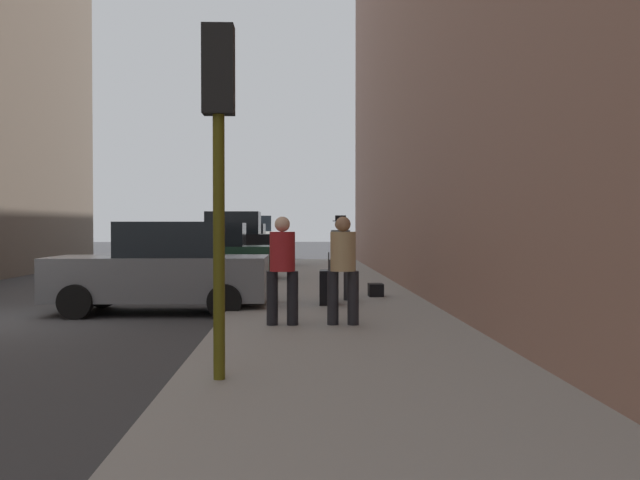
{
  "coord_description": "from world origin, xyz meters",
  "views": [
    {
      "loc": [
        5.29,
        -12.82,
        1.73
      ],
      "look_at": [
        5.85,
        4.22,
        1.37
      ],
      "focal_mm": 40.0,
      "sensor_mm": 36.0,
      "label": 1
    }
  ],
  "objects_px": {
    "parked_dark_green_sedan": "(207,255)",
    "fire_hydrant": "(262,276)",
    "pedestrian_in_red_jacket": "(282,265)",
    "parked_black_suv": "(229,243)",
    "parked_gray_coupe": "(162,270)",
    "parked_white_van": "(250,237)",
    "rolling_suitcase": "(329,287)",
    "duffel_bag": "(376,290)",
    "parked_silver_sedan": "(241,243)",
    "pedestrian_with_beanie": "(341,253)",
    "traffic_light": "(219,124)",
    "pedestrian_in_tan_coat": "(343,264)"
  },
  "relations": [
    {
      "from": "parked_dark_green_sedan",
      "to": "pedestrian_in_tan_coat",
      "type": "distance_m",
      "value": 10.44
    },
    {
      "from": "pedestrian_in_tan_coat",
      "to": "pedestrian_in_red_jacket",
      "type": "bearing_deg",
      "value": -179.95
    },
    {
      "from": "traffic_light",
      "to": "pedestrian_in_tan_coat",
      "type": "bearing_deg",
      "value": 68.72
    },
    {
      "from": "pedestrian_in_red_jacket",
      "to": "parked_gray_coupe",
      "type": "bearing_deg",
      "value": 130.13
    },
    {
      "from": "parked_gray_coupe",
      "to": "rolling_suitcase",
      "type": "xyz_separation_m",
      "value": [
        3.28,
        0.02,
        -0.36
      ]
    },
    {
      "from": "parked_white_van",
      "to": "fire_hydrant",
      "type": "relative_size",
      "value": 6.61
    },
    {
      "from": "parked_dark_green_sedan",
      "to": "parked_black_suv",
      "type": "height_order",
      "value": "parked_black_suv"
    },
    {
      "from": "traffic_light",
      "to": "pedestrian_with_beanie",
      "type": "bearing_deg",
      "value": 77.28
    },
    {
      "from": "parked_dark_green_sedan",
      "to": "pedestrian_in_red_jacket",
      "type": "bearing_deg",
      "value": -76.24
    },
    {
      "from": "fire_hydrant",
      "to": "traffic_light",
      "type": "xyz_separation_m",
      "value": [
        0.05,
        -9.86,
        2.26
      ]
    },
    {
      "from": "parked_black_suv",
      "to": "pedestrian_in_red_jacket",
      "type": "xyz_separation_m",
      "value": [
        2.42,
        -16.87,
        0.07
      ]
    },
    {
      "from": "pedestrian_with_beanie",
      "to": "traffic_light",
      "type": "bearing_deg",
      "value": -102.72
    },
    {
      "from": "fire_hydrant",
      "to": "pedestrian_in_tan_coat",
      "type": "relative_size",
      "value": 0.41
    },
    {
      "from": "parked_dark_green_sedan",
      "to": "fire_hydrant",
      "type": "xyz_separation_m",
      "value": [
        1.8,
        -3.93,
        -0.35
      ]
    },
    {
      "from": "duffel_bag",
      "to": "pedestrian_with_beanie",
      "type": "bearing_deg",
      "value": -135.58
    },
    {
      "from": "fire_hydrant",
      "to": "parked_gray_coupe",
      "type": "bearing_deg",
      "value": -120.34
    },
    {
      "from": "parked_dark_green_sedan",
      "to": "fire_hydrant",
      "type": "bearing_deg",
      "value": -65.34
    },
    {
      "from": "parked_silver_sedan",
      "to": "duffel_bag",
      "type": "distance_m",
      "value": 18.96
    },
    {
      "from": "parked_dark_green_sedan",
      "to": "parked_white_van",
      "type": "xyz_separation_m",
      "value": [
        -0.0,
        19.58,
        0.18
      ]
    },
    {
      "from": "pedestrian_with_beanie",
      "to": "parked_white_van",
      "type": "bearing_deg",
      "value": 97.86
    },
    {
      "from": "parked_silver_sedan",
      "to": "pedestrian_in_red_jacket",
      "type": "distance_m",
      "value": 23.04
    },
    {
      "from": "rolling_suitcase",
      "to": "parked_dark_green_sedan",
      "type": "bearing_deg",
      "value": 115.14
    },
    {
      "from": "parked_gray_coupe",
      "to": "duffel_bag",
      "type": "distance_m",
      "value": 4.71
    },
    {
      "from": "pedestrian_with_beanie",
      "to": "pedestrian_in_tan_coat",
      "type": "distance_m",
      "value": 3.67
    },
    {
      "from": "parked_gray_coupe",
      "to": "parked_white_van",
      "type": "bearing_deg",
      "value": 90.0
    },
    {
      "from": "parked_dark_green_sedan",
      "to": "traffic_light",
      "type": "relative_size",
      "value": 1.17
    },
    {
      "from": "parked_gray_coupe",
      "to": "parked_dark_green_sedan",
      "type": "height_order",
      "value": "same"
    },
    {
      "from": "parked_silver_sedan",
      "to": "rolling_suitcase",
      "type": "distance_m",
      "value": 20.29
    },
    {
      "from": "pedestrian_with_beanie",
      "to": "duffel_bag",
      "type": "distance_m",
      "value": 1.44
    },
    {
      "from": "parked_gray_coupe",
      "to": "parked_silver_sedan",
      "type": "height_order",
      "value": "same"
    },
    {
      "from": "pedestrian_with_beanie",
      "to": "duffel_bag",
      "type": "bearing_deg",
      "value": 44.42
    },
    {
      "from": "parked_black_suv",
      "to": "duffel_bag",
      "type": "bearing_deg",
      "value": -70.48
    },
    {
      "from": "parked_white_van",
      "to": "pedestrian_with_beanie",
      "type": "relative_size",
      "value": 2.62
    },
    {
      "from": "parked_dark_green_sedan",
      "to": "duffel_bag",
      "type": "bearing_deg",
      "value": -50.9
    },
    {
      "from": "parked_black_suv",
      "to": "pedestrian_in_tan_coat",
      "type": "relative_size",
      "value": 2.71
    },
    {
      "from": "parked_black_suv",
      "to": "parked_white_van",
      "type": "xyz_separation_m",
      "value": [
        -0.0,
        12.59,
        0.0
      ]
    },
    {
      "from": "traffic_light",
      "to": "parked_black_suv",
      "type": "bearing_deg",
      "value": 95.1
    },
    {
      "from": "traffic_light",
      "to": "duffel_bag",
      "type": "bearing_deg",
      "value": 73.15
    },
    {
      "from": "parked_dark_green_sedan",
      "to": "parked_black_suv",
      "type": "distance_m",
      "value": 6.99
    },
    {
      "from": "parked_white_van",
      "to": "fire_hydrant",
      "type": "xyz_separation_m",
      "value": [
        1.8,
        -23.5,
        -0.54
      ]
    },
    {
      "from": "parked_dark_green_sedan",
      "to": "duffel_bag",
      "type": "relative_size",
      "value": 9.55
    },
    {
      "from": "parked_silver_sedan",
      "to": "pedestrian_in_tan_coat",
      "type": "bearing_deg",
      "value": -81.62
    },
    {
      "from": "parked_black_suv",
      "to": "pedestrian_in_tan_coat",
      "type": "xyz_separation_m",
      "value": [
        3.38,
        -16.87,
        0.07
      ]
    },
    {
      "from": "parked_black_suv",
      "to": "pedestrian_in_red_jacket",
      "type": "relative_size",
      "value": 2.71
    },
    {
      "from": "fire_hydrant",
      "to": "duffel_bag",
      "type": "height_order",
      "value": "fire_hydrant"
    },
    {
      "from": "parked_white_van",
      "to": "rolling_suitcase",
      "type": "relative_size",
      "value": 4.47
    },
    {
      "from": "traffic_light",
      "to": "rolling_suitcase",
      "type": "bearing_deg",
      "value": 78.16
    },
    {
      "from": "parked_silver_sedan",
      "to": "traffic_light",
      "type": "height_order",
      "value": "traffic_light"
    },
    {
      "from": "parked_gray_coupe",
      "to": "parked_dark_green_sedan",
      "type": "xyz_separation_m",
      "value": [
        0.0,
        7.01,
        0.0
      ]
    },
    {
      "from": "pedestrian_in_red_jacket",
      "to": "duffel_bag",
      "type": "height_order",
      "value": "pedestrian_in_red_jacket"
    }
  ]
}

